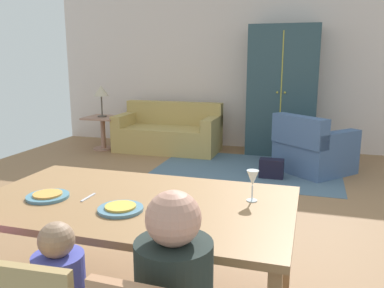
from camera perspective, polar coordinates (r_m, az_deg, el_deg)
The scene contains 17 objects.
ground_plane at distance 4.34m, azimuth 2.51°, elevation -9.38°, with size 7.48×6.34×0.02m, color #8F6845.
back_wall at distance 7.21m, azimuth 9.05°, elevation 10.15°, with size 7.48×0.10×2.70m, color beige.
dining_table at distance 2.44m, azimuth -8.14°, elevation -9.26°, with size 1.86×1.07×0.76m.
plate_near_man at distance 2.57m, azimuth -19.81°, elevation -7.02°, with size 0.25×0.25×0.02m, color teal.
pizza_near_man at distance 2.56m, azimuth -19.84°, elevation -6.71°, with size 0.17×0.17×0.01m, color gold.
plate_near_child at distance 2.26m, azimuth -10.12°, elevation -9.09°, with size 0.25×0.25×0.02m, color teal.
pizza_near_child at distance 2.26m, azimuth -10.14°, elevation -8.73°, with size 0.17×0.17×0.01m, color gold.
wine_glass at distance 2.36m, azimuth 8.61°, elevation -4.98°, with size 0.07×0.07×0.19m.
fork at distance 2.50m, azimuth -14.52°, elevation -7.35°, with size 0.02×0.15×0.01m, color silver.
knife at distance 2.44m, azimuth -3.60°, elevation -7.46°, with size 0.01×0.17×0.01m, color silver.
area_rug at distance 5.85m, azimuth 7.82°, elevation -3.61°, with size 2.60×1.80×0.01m, color #4A6377.
couch at distance 6.97m, azimuth -3.32°, elevation 1.54°, with size 1.75×0.86×0.82m.
armchair at distance 5.87m, azimuth 16.76°, elevation -0.81°, with size 1.21×1.21×0.82m.
armoire at distance 6.78m, azimuth 12.73°, elevation 7.35°, with size 1.10×0.59×2.10m.
side_table at distance 7.19m, azimuth -12.56°, elevation 2.21°, with size 0.56×0.56×0.58m.
table_lamp at distance 7.11m, azimuth -12.79°, elevation 7.22°, with size 0.26×0.26×0.54m.
handbag at distance 5.49m, azimuth 11.23°, elevation -3.43°, with size 0.32×0.16×0.26m, color black.
Camera 1 is at (0.98, -3.35, 1.58)m, focal length 37.52 mm.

